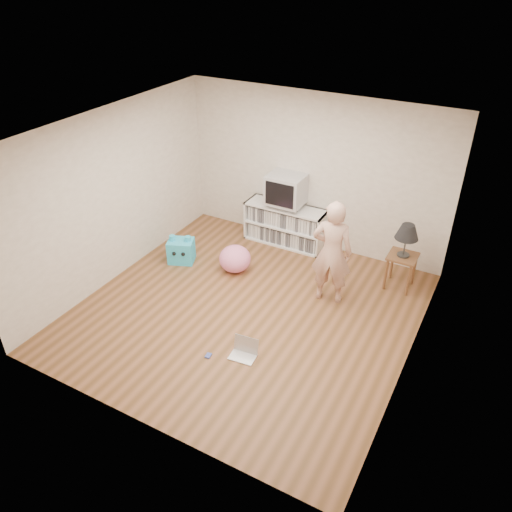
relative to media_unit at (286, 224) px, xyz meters
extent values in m
plane|color=brown|center=(0.38, -2.04, -0.35)|extent=(4.50, 4.50, 0.00)
cube|color=beige|center=(0.38, 0.21, 0.95)|extent=(4.50, 0.02, 2.60)
cube|color=beige|center=(0.38, -4.29, 0.95)|extent=(4.50, 0.02, 2.60)
cube|color=beige|center=(-1.87, -2.04, 0.95)|extent=(0.02, 4.50, 2.60)
cube|color=beige|center=(2.63, -2.04, 0.95)|extent=(0.02, 4.50, 2.60)
cube|color=white|center=(0.38, -2.04, 2.25)|extent=(4.50, 4.50, 0.01)
cube|color=white|center=(0.00, 0.19, 0.00)|extent=(1.40, 0.03, 0.70)
cube|color=white|center=(-0.69, -0.02, 0.00)|extent=(0.03, 0.45, 0.70)
cube|color=white|center=(0.68, -0.02, 0.00)|extent=(0.03, 0.45, 0.70)
cube|color=white|center=(0.00, -0.02, -0.33)|extent=(1.40, 0.45, 0.03)
cube|color=white|center=(0.00, -0.02, 0.00)|extent=(1.34, 0.45, 0.03)
cube|color=white|center=(0.00, -0.02, 0.33)|extent=(1.40, 0.45, 0.03)
cube|color=silver|center=(0.00, -0.02, 0.00)|extent=(1.26, 0.36, 0.64)
cube|color=gray|center=(0.00, -0.02, 0.39)|extent=(0.45, 0.35, 0.07)
cube|color=#B2B2B8|center=(0.00, -0.02, 0.67)|extent=(0.60, 0.52, 0.50)
cube|color=black|center=(0.00, -0.28, 0.67)|extent=(0.50, 0.01, 0.40)
cylinder|color=brown|center=(1.93, -0.56, -0.09)|extent=(0.04, 0.04, 0.52)
cylinder|color=brown|center=(2.27, -0.56, -0.09)|extent=(0.04, 0.04, 0.52)
cylinder|color=brown|center=(1.93, -0.22, -0.09)|extent=(0.04, 0.04, 0.52)
cylinder|color=brown|center=(2.27, -0.22, -0.09)|extent=(0.04, 0.04, 0.52)
cube|color=brown|center=(2.10, -0.39, 0.19)|extent=(0.42, 0.42, 0.03)
cylinder|color=#333333|center=(2.10, -0.39, 0.21)|extent=(0.18, 0.18, 0.02)
cylinder|color=#333333|center=(2.10, -0.39, 0.39)|extent=(0.02, 0.02, 0.32)
imported|color=#D8A693|center=(1.28, -1.19, 0.44)|extent=(0.64, 0.48, 1.58)
cube|color=silver|center=(0.80, -2.88, -0.34)|extent=(0.35, 0.26, 0.01)
cube|color=silver|center=(0.78, -2.76, -0.23)|extent=(0.33, 0.10, 0.21)
cube|color=black|center=(0.78, -2.76, -0.23)|extent=(0.29, 0.08, 0.17)
cube|color=#4556B9|center=(0.40, -3.07, -0.34)|extent=(0.08, 0.10, 0.02)
cube|color=#29BCEC|center=(-1.23, -1.38, -0.16)|extent=(0.50, 0.45, 0.38)
cylinder|color=#29BCEC|center=(-1.35, -1.43, 0.08)|extent=(0.10, 0.10, 0.09)
cylinder|color=#29BCEC|center=(-1.11, -1.33, 0.08)|extent=(0.10, 0.10, 0.09)
sphere|color=black|center=(-1.23, -1.56, -0.11)|extent=(0.06, 0.06, 0.06)
sphere|color=black|center=(-1.09, -1.50, -0.11)|extent=(0.06, 0.06, 0.06)
ellipsoid|color=pink|center=(-0.31, -1.20, -0.14)|extent=(0.56, 0.56, 0.43)
camera|label=1|loc=(3.19, -6.92, 4.08)|focal=35.00mm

